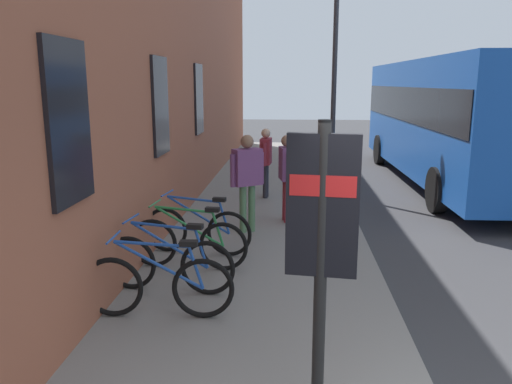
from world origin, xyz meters
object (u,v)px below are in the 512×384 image
at_px(bicycle_beside_lamp, 158,285).
at_px(pedestrian_near_bus, 287,169).
at_px(pedestrian_crossing_street, 266,156).
at_px(bicycle_nearest_sign, 198,230).
at_px(street_lamp, 335,63).
at_px(city_bus, 449,114).
at_px(bicycle_by_door, 169,263).
at_px(transit_info_sign, 322,226).
at_px(bicycle_mid_rack, 188,243).
at_px(pedestrian_by_facade, 247,173).

height_order(bicycle_beside_lamp, pedestrian_near_bus, pedestrian_near_bus).
bearing_deg(pedestrian_crossing_street, bicycle_beside_lamp, 171.80).
height_order(bicycle_nearest_sign, street_lamp, street_lamp).
relative_size(bicycle_beside_lamp, street_lamp, 0.34).
relative_size(bicycle_nearest_sign, city_bus, 0.17).
distance_m(bicycle_by_door, transit_info_sign, 3.18).
bearing_deg(pedestrian_near_bus, bicycle_by_door, 157.29).
distance_m(bicycle_mid_rack, city_bus, 9.50).
bearing_deg(bicycle_mid_rack, bicycle_nearest_sign, -1.02).
height_order(bicycle_by_door, pedestrian_near_bus, pedestrian_near_bus).
xyz_separation_m(city_bus, pedestrian_by_facade, (-5.50, 5.09, -0.72)).
bearing_deg(city_bus, bicycle_nearest_sign, 139.52).
height_order(pedestrian_near_bus, pedestrian_crossing_street, pedestrian_near_bus).
relative_size(city_bus, street_lamp, 2.00).
xyz_separation_m(city_bus, pedestrian_crossing_street, (-2.67, 4.90, -0.81)).
bearing_deg(transit_info_sign, pedestrian_near_bus, 3.15).
bearing_deg(pedestrian_crossing_street, city_bus, -61.44).
bearing_deg(bicycle_mid_rack, city_bus, -37.96).
bearing_deg(street_lamp, transit_info_sign, 175.03).
relative_size(bicycle_by_door, pedestrian_by_facade, 1.00).
relative_size(bicycle_by_door, pedestrian_near_bus, 1.05).
distance_m(bicycle_mid_rack, pedestrian_by_facade, 2.14).
distance_m(transit_info_sign, pedestrian_crossing_street, 7.99).
distance_m(bicycle_mid_rack, transit_info_sign, 3.81).
distance_m(transit_info_sign, pedestrian_by_facade, 5.22).
bearing_deg(pedestrian_crossing_street, bicycle_by_door, 170.21).
distance_m(pedestrian_by_facade, street_lamp, 4.67).
distance_m(city_bus, street_lamp, 3.94).
relative_size(bicycle_by_door, bicycle_nearest_sign, 1.00).
bearing_deg(city_bus, pedestrian_near_bus, 137.21).
bearing_deg(pedestrian_crossing_street, pedestrian_by_facade, 176.20).
relative_size(transit_info_sign, street_lamp, 0.45).
relative_size(bicycle_beside_lamp, pedestrian_crossing_street, 1.09).
xyz_separation_m(bicycle_mid_rack, pedestrian_crossing_street, (4.74, -0.88, 0.60)).
bearing_deg(bicycle_by_door, bicycle_beside_lamp, -175.73).
xyz_separation_m(bicycle_nearest_sign, street_lamp, (5.06, -2.47, 2.73)).
bearing_deg(bicycle_nearest_sign, transit_info_sign, -156.15).
height_order(city_bus, pedestrian_crossing_street, city_bus).
distance_m(bicycle_beside_lamp, city_bus, 10.80).
relative_size(bicycle_nearest_sign, pedestrian_crossing_street, 1.09).
xyz_separation_m(bicycle_mid_rack, bicycle_nearest_sign, (0.65, -0.01, 0.00)).
bearing_deg(bicycle_beside_lamp, pedestrian_by_facade, -11.72).
bearing_deg(transit_info_sign, pedestrian_crossing_street, 5.96).
height_order(bicycle_mid_rack, pedestrian_crossing_street, pedestrian_crossing_street).
xyz_separation_m(transit_info_sign, pedestrian_near_bus, (5.85, 0.32, -0.57)).
relative_size(bicycle_mid_rack, pedestrian_by_facade, 1.00).
bearing_deg(pedestrian_by_facade, bicycle_mid_rack, 160.08).
bearing_deg(street_lamp, bicycle_mid_rack, 156.51).
xyz_separation_m(bicycle_nearest_sign, city_bus, (6.76, -5.77, 1.41)).
bearing_deg(pedestrian_near_bus, bicycle_nearest_sign, 145.65).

